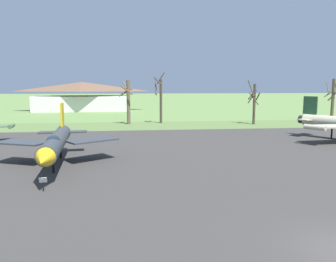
% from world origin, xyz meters
% --- Properties ---
extents(asphalt_apron, '(89.98, 47.29, 0.05)m').
position_xyz_m(asphalt_apron, '(0.00, 14.19, 0.03)').
color(asphalt_apron, '#383533').
rests_on(asphalt_apron, ground).
extents(grass_verge_strip, '(149.98, 12.00, 0.06)m').
position_xyz_m(grass_verge_strip, '(0.00, 43.84, 0.03)').
color(grass_verge_strip, '#57703A').
rests_on(grass_verge_strip, ground).
extents(jet_fighter_rear_left, '(10.58, 14.81, 5.03)m').
position_xyz_m(jet_fighter_rear_left, '(-14.73, 16.30, 2.07)').
color(jet_fighter_rear_left, '#33383D').
rests_on(jet_fighter_rear_left, ground).
extents(info_placard_rear_left, '(0.50, 0.29, 0.97)m').
position_xyz_m(info_placard_rear_left, '(-14.14, 9.44, 0.59)').
color(info_placard_rear_left, black).
rests_on(info_placard_rear_left, ground).
extents(bare_tree_far_left, '(2.53, 3.10, 7.73)m').
position_xyz_m(bare_tree_far_left, '(-8.78, 46.41, 4.20)').
color(bare_tree_far_left, brown).
rests_on(bare_tree_far_left, ground).
extents(bare_tree_left_of_center, '(2.04, 2.38, 9.15)m').
position_xyz_m(bare_tree_left_of_center, '(-3.06, 47.38, 4.68)').
color(bare_tree_left_of_center, '#42382D').
rests_on(bare_tree_left_of_center, ground).
extents(bare_tree_center, '(2.02, 2.31, 7.71)m').
position_xyz_m(bare_tree_center, '(12.97, 43.54, 4.00)').
color(bare_tree_center, '#42382D').
rests_on(bare_tree_center, ground).
extents(bare_tree_right_of_center, '(3.29, 3.27, 8.14)m').
position_xyz_m(bare_tree_right_of_center, '(31.38, 49.14, 4.43)').
color(bare_tree_right_of_center, brown).
rests_on(bare_tree_right_of_center, ground).
extents(visitor_building, '(26.69, 13.32, 7.85)m').
position_xyz_m(visitor_building, '(-21.24, 81.44, 3.89)').
color(visitor_building, silver).
rests_on(visitor_building, ground).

